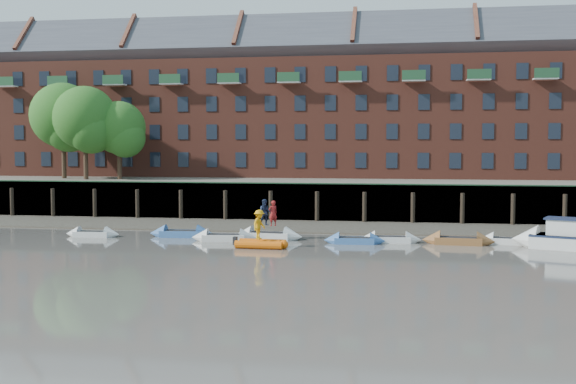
% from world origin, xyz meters
% --- Properties ---
extents(ground, '(220.00, 220.00, 0.00)m').
position_xyz_m(ground, '(0.00, 0.00, 0.00)').
color(ground, '#625D56').
rests_on(ground, ground).
extents(foreshore, '(110.00, 8.00, 0.50)m').
position_xyz_m(foreshore, '(0.00, 18.00, 0.00)').
color(foreshore, '#3D382F').
rests_on(foreshore, ground).
extents(mud_band, '(110.00, 1.60, 0.10)m').
position_xyz_m(mud_band, '(0.00, 14.60, 0.00)').
color(mud_band, '#4C4336').
rests_on(mud_band, ground).
extents(river_wall, '(110.00, 1.23, 3.30)m').
position_xyz_m(river_wall, '(-0.00, 22.38, 1.59)').
color(river_wall, '#2D2A26').
rests_on(river_wall, ground).
extents(bank_terrace, '(110.00, 28.00, 3.20)m').
position_xyz_m(bank_terrace, '(0.00, 36.00, 1.60)').
color(bank_terrace, '#5E594D').
rests_on(bank_terrace, ground).
extents(apartment_terrace, '(80.60, 15.56, 20.98)m').
position_xyz_m(apartment_terrace, '(-0.00, 36.99, 12.82)').
color(apartment_terrace, brown).
rests_on(apartment_terrace, bank_terrace).
extents(tree_cluster, '(11.76, 7.74, 9.40)m').
position_xyz_m(tree_cluster, '(-25.62, 27.35, 9.00)').
color(tree_cluster, '#3A281C').
rests_on(tree_cluster, bank_terrace).
extents(rowboat_0, '(4.00, 1.31, 1.15)m').
position_xyz_m(rowboat_0, '(-16.63, 9.57, 0.20)').
color(rowboat_0, silver).
rests_on(rowboat_0, ground).
extents(rowboat_1, '(4.72, 1.61, 1.35)m').
position_xyz_m(rowboat_1, '(-10.33, 10.57, 0.24)').
color(rowboat_1, '#3965A4').
rests_on(rowboat_1, ground).
extents(rowboat_2, '(4.62, 1.79, 1.31)m').
position_xyz_m(rowboat_2, '(-6.82, 9.06, 0.23)').
color(rowboat_2, silver).
rests_on(rowboat_2, ground).
extents(rowboat_3, '(4.98, 1.93, 1.41)m').
position_xyz_m(rowboat_3, '(-3.96, 10.33, 0.25)').
color(rowboat_3, silver).
rests_on(rowboat_3, ground).
extents(rowboat_4, '(4.14, 1.36, 1.19)m').
position_xyz_m(rowboat_4, '(2.11, 9.15, 0.21)').
color(rowboat_4, '#3965A4').
rests_on(rowboat_4, ground).
extents(rowboat_5, '(4.20, 1.39, 1.20)m').
position_xyz_m(rowboat_5, '(4.44, 10.08, 0.21)').
color(rowboat_5, silver).
rests_on(rowboat_5, ground).
extents(rowboat_6, '(4.84, 1.76, 1.38)m').
position_xyz_m(rowboat_6, '(8.91, 9.94, 0.24)').
color(rowboat_6, brown).
rests_on(rowboat_6, ground).
extents(rowboat_7, '(4.20, 1.86, 1.18)m').
position_xyz_m(rowboat_7, '(12.25, 10.65, 0.21)').
color(rowboat_7, silver).
rests_on(rowboat_7, ground).
extents(rib_tender, '(3.37, 1.72, 0.58)m').
position_xyz_m(rib_tender, '(-3.55, 6.25, 0.25)').
color(rib_tender, '#E35E0B').
rests_on(rib_tender, ground).
extents(motor_launch, '(6.43, 3.96, 2.52)m').
position_xyz_m(motor_launch, '(14.82, 9.11, 0.64)').
color(motor_launch, silver).
rests_on(motor_launch, ground).
extents(person_rower_a, '(0.76, 0.73, 1.76)m').
position_xyz_m(person_rower_a, '(-3.64, 10.27, 1.83)').
color(person_rower_a, maroon).
rests_on(person_rower_a, rowboat_3).
extents(person_rower_b, '(1.02, 0.87, 1.84)m').
position_xyz_m(person_rower_b, '(-4.23, 10.49, 1.87)').
color(person_rower_b, '#19233F').
rests_on(person_rower_b, rowboat_3).
extents(person_rib_crew, '(1.04, 1.38, 1.90)m').
position_xyz_m(person_rib_crew, '(-3.79, 6.33, 1.49)').
color(person_rib_crew, orange).
rests_on(person_rib_crew, rib_tender).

